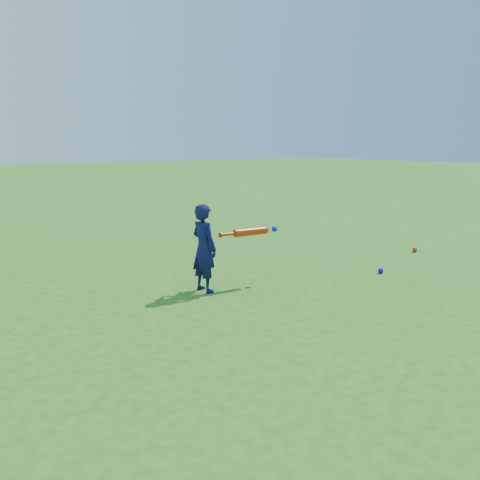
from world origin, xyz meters
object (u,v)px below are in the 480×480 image
at_px(child, 204,248).
at_px(ground_ball_blue, 381,271).
at_px(ground_ball_red, 415,250).
at_px(bat_swing, 253,231).

height_order(child, ground_ball_blue, child).
xyz_separation_m(ground_ball_red, bat_swing, (-3.26, 0.02, 0.62)).
distance_m(child, ground_ball_blue, 2.49).
bearing_deg(child, ground_ball_red, -96.27).
relative_size(ground_ball_red, bat_swing, 0.09).
height_order(child, bat_swing, child).
xyz_separation_m(child, bat_swing, (0.65, -0.09, 0.14)).
distance_m(child, bat_swing, 0.67).
xyz_separation_m(child, ground_ball_red, (3.91, -0.10, -0.47)).
bearing_deg(bat_swing, child, 175.36).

